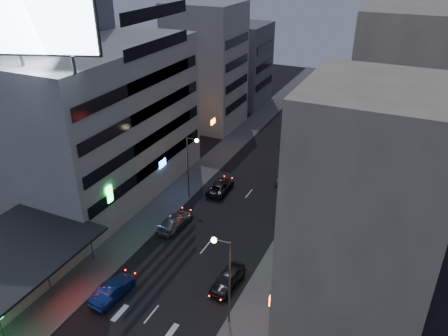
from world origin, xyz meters
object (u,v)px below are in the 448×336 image
Objects in this scene: parked_car_right_near at (228,279)px; road_car_silver at (175,221)px; road_car_blue at (112,291)px; parked_car_left at (220,186)px; parked_car_right_far at (290,175)px; parked_car_right_mid at (290,199)px.

road_car_silver is (-9.12, 6.11, -0.04)m from parked_car_right_near.
road_car_blue is 0.91× the size of road_car_silver.
parked_car_right_near reaches higher than road_car_silver.
road_car_silver is (-0.53, 11.69, -0.03)m from road_car_blue.
parked_car_left is 1.08× the size of road_car_blue.
parked_car_right_far is at bearing -116.40° from road_car_silver.
road_car_blue is 11.70m from road_car_silver.
parked_car_right_far reaches higher than parked_car_left.
road_car_blue is (-0.67, -20.77, 0.06)m from parked_car_left.
parked_car_left is at bearing 121.04° from parked_car_right_near.
parked_car_left is (-7.92, 15.19, -0.08)m from parked_car_right_near.
parked_car_right_near is 10.24m from road_car_blue.
parked_car_right_near is 0.99× the size of road_car_blue.
road_car_silver reaches higher than parked_car_left.
parked_car_right_mid is at bearing 90.31° from parked_car_right_near.
parked_car_left is at bearing -169.23° from parked_car_right_mid.
parked_car_right_near is at bearing -88.01° from parked_car_right_mid.
parked_car_right_mid is (0.89, 16.05, -0.11)m from parked_car_right_near.
parked_car_right_far is 17.46m from road_car_silver.
parked_car_right_near is 10.98m from road_car_silver.
parked_car_left is 9.48m from parked_car_right_far.
parked_car_left is (-8.81, -0.86, 0.03)m from parked_car_right_mid.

